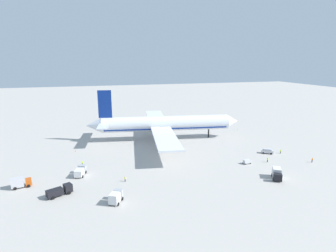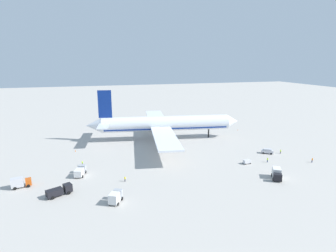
{
  "view_description": "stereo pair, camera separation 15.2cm",
  "coord_description": "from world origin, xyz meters",
  "views": [
    {
      "loc": [
        -34.64,
        -119.79,
        36.14
      ],
      "look_at": [
        1.41,
        1.45,
        5.86
      ],
      "focal_mm": 29.17,
      "sensor_mm": 36.0,
      "label": 1
    },
    {
      "loc": [
        -34.49,
        -119.83,
        36.14
      ],
      "look_at": [
        1.41,
        1.45,
        5.86
      ],
      "focal_mm": 29.17,
      "sensor_mm": 36.0,
      "label": 2
    }
  ],
  "objects": [
    {
      "name": "service_truck_2",
      "position": [
        -38.38,
        -32.99,
        1.48
      ],
      "size": [
        3.85,
        6.15,
        2.7
      ],
      "color": "#999EA5",
      "rests_on": "ground"
    },
    {
      "name": "service_van",
      "position": [
        33.05,
        -31.73,
        1.03
      ],
      "size": [
        4.79,
        4.09,
        1.97
      ],
      "color": "silver",
      "rests_on": "ground"
    },
    {
      "name": "service_truck_4",
      "position": [
        -55.07,
        -37.06,
        1.62
      ],
      "size": [
        5.73,
        3.32,
        3.08
      ],
      "color": "#BF4C14",
      "rests_on": "ground"
    },
    {
      "name": "service_truck_1",
      "position": [
        -29.22,
        -53.81,
        1.64
      ],
      "size": [
        4.22,
        5.14,
        2.96
      ],
      "color": "#999EA5",
      "rests_on": "ground"
    },
    {
      "name": "ground_worker_4",
      "position": [
        -25.14,
        -41.62,
        0.84
      ],
      "size": [
        0.56,
        0.56,
        1.65
      ],
      "color": "#3F3F47",
      "rests_on": "ground"
    },
    {
      "name": "airliner",
      "position": [
        -1.23,
        0.23,
        7.35
      ],
      "size": [
        71.87,
        76.08,
        23.46
      ],
      "color": "silver",
      "rests_on": "ground"
    },
    {
      "name": "service_truck_3",
      "position": [
        20.92,
        -53.08,
        1.71
      ],
      "size": [
        5.03,
        6.12,
        3.24
      ],
      "color": "black",
      "rests_on": "ground"
    },
    {
      "name": "ground_worker_2",
      "position": [
        -37.82,
        -24.22,
        0.89
      ],
      "size": [
        0.53,
        0.53,
        1.74
      ],
      "color": "#3F3F47",
      "rests_on": "ground"
    },
    {
      "name": "ground_worker_1",
      "position": [
        38.17,
        -33.23,
        0.83
      ],
      "size": [
        0.41,
        0.41,
        1.63
      ],
      "color": "#3F3F47",
      "rests_on": "ground"
    },
    {
      "name": "service_truck_0",
      "position": [
        -43.6,
        -45.45,
        1.38
      ],
      "size": [
        7.09,
        4.81,
        2.65
      ],
      "color": "black",
      "rests_on": "ground"
    },
    {
      "name": "baggage_cart_0",
      "position": [
        18.96,
        -39.21,
        0.81
      ],
      "size": [
        3.5,
        1.72,
        1.48
      ],
      "color": "gray",
      "rests_on": "ground"
    },
    {
      "name": "ground_worker_3",
      "position": [
        27.09,
        -40.07,
        0.91
      ],
      "size": [
        0.55,
        0.55,
        1.78
      ],
      "color": "navy",
      "rests_on": "ground"
    },
    {
      "name": "traffic_cone_1",
      "position": [
        -40.72,
        -7.22,
        0.28
      ],
      "size": [
        0.36,
        0.36,
        0.55
      ],
      "primitive_type": "cone",
      "color": "orange",
      "rests_on": "ground"
    },
    {
      "name": "ground_worker_0",
      "position": [
        42.64,
        -44.81,
        0.88
      ],
      "size": [
        0.56,
        0.56,
        1.74
      ],
      "color": "navy",
      "rests_on": "ground"
    },
    {
      "name": "traffic_cone_0",
      "position": [
        41.5,
        5.18,
        0.28
      ],
      "size": [
        0.36,
        0.36,
        0.55
      ],
      "primitive_type": "cone",
      "color": "orange",
      "rests_on": "ground"
    },
    {
      "name": "ground_plane",
      "position": [
        0.0,
        0.0,
        0.0
      ],
      "size": [
        600.0,
        600.0,
        0.0
      ],
      "primitive_type": "plane",
      "color": "#ADA8A0"
    }
  ]
}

